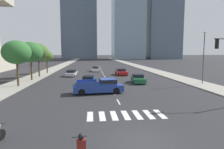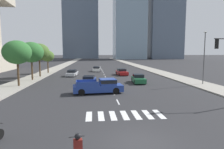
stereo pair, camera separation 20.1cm
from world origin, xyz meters
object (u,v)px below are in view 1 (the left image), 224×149
at_px(pickup_truck, 101,86).
at_px(sedan_red_1, 121,72).
at_px(sedan_silver_2, 72,73).
at_px(street_tree_nearest, 17,52).
at_px(sedan_blue_3, 89,80).
at_px(sedan_white_0, 96,69).
at_px(street_tree_second, 31,52).
at_px(sedan_green_4, 138,79).
at_px(street_lamp_east, 204,54).
at_px(street_tree_fourth, 47,56).
at_px(street_tree_third, 38,52).

xyz_separation_m(pickup_truck, sedan_red_1, (5.24, 18.27, -0.20)).
bearing_deg(pickup_truck, sedan_silver_2, 100.26).
bearing_deg(street_tree_nearest, sedan_blue_3, 10.83).
bearing_deg(sedan_white_0, street_tree_second, 146.36).
distance_m(sedan_white_0, sedan_blue_3, 19.65).
distance_m(sedan_green_4, street_tree_second, 18.43).
distance_m(sedan_red_1, street_lamp_east, 17.55).
bearing_deg(street_tree_nearest, street_tree_second, 90.00).
distance_m(pickup_truck, street_lamp_east, 16.43).
relative_size(street_lamp_east, street_tree_fourth, 1.50).
relative_size(sedan_white_0, street_tree_third, 0.68).
relative_size(pickup_truck, sedan_red_1, 1.24).
distance_m(pickup_truck, street_tree_fourth, 25.85).
bearing_deg(pickup_truck, sedan_red_1, 67.88).
relative_size(pickup_truck, sedan_blue_3, 1.26).
relative_size(sedan_white_0, street_tree_nearest, 0.69).
distance_m(street_tree_nearest, street_tree_third, 10.95).
height_order(street_tree_second, street_tree_fourth, street_tree_second).
xyz_separation_m(sedan_red_1, sedan_green_4, (1.03, -11.03, 0.01)).
height_order(sedan_blue_3, street_lamp_east, street_lamp_east).
relative_size(pickup_truck, sedan_green_4, 1.35).
bearing_deg(street_tree_second, pickup_truck, -45.61).
height_order(sedan_blue_3, street_tree_second, street_tree_second).
height_order(sedan_green_4, street_tree_second, street_tree_second).
bearing_deg(pickup_truck, street_tree_fourth, 109.73).
distance_m(sedan_white_0, sedan_green_4, 20.48).
bearing_deg(sedan_red_1, street_tree_nearest, -56.01).
height_order(street_lamp_east, street_tree_nearest, street_lamp_east).
distance_m(sedan_silver_2, street_tree_nearest, 14.18).
distance_m(street_lamp_east, street_tree_nearest, 26.56).
distance_m(sedan_silver_2, street_tree_second, 9.51).
relative_size(sedan_blue_3, street_tree_fourth, 0.93).
height_order(sedan_white_0, sedan_silver_2, sedan_silver_2).
height_order(sedan_blue_3, sedan_green_4, sedan_green_4).
bearing_deg(sedan_white_0, sedan_red_1, -145.84).
distance_m(pickup_truck, sedan_blue_3, 7.31).
xyz_separation_m(sedan_silver_2, street_tree_second, (-6.07, -5.97, 4.23)).
height_order(street_lamp_east, street_tree_third, street_lamp_east).
distance_m(street_lamp_east, street_tree_fourth, 32.42).
bearing_deg(street_tree_second, street_tree_third, 90.00).
relative_size(sedan_red_1, street_tree_nearest, 0.77).
bearing_deg(street_tree_second, sedan_green_4, -13.52).
relative_size(street_lamp_east, street_tree_third, 1.20).
relative_size(sedan_blue_3, sedan_green_4, 1.07).
bearing_deg(sedan_silver_2, sedan_blue_3, -154.76).
xyz_separation_m(pickup_truck, sedan_silver_2, (-5.11, 17.40, -0.23)).
distance_m(sedan_silver_2, sedan_blue_3, 10.87).
bearing_deg(street_tree_nearest, sedan_silver_2, 63.34).
bearing_deg(street_lamp_east, street_tree_nearest, 178.25).
relative_size(sedan_white_0, street_tree_fourth, 0.85).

